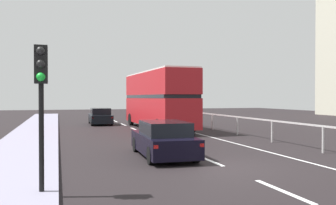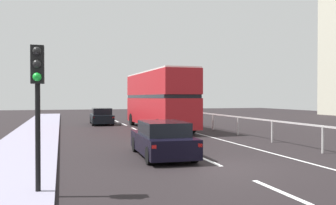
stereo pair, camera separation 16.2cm
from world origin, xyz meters
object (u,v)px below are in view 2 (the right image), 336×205
at_px(double_decker_bus_red, 158,98).
at_px(traffic_signal_pole, 37,82).
at_px(sedan_car_ahead, 102,117).
at_px(hatchback_car_near, 162,140).

distance_m(double_decker_bus_red, traffic_signal_pole, 18.53).
bearing_deg(sedan_car_ahead, hatchback_car_near, -87.12).
relative_size(double_decker_bus_red, sedan_car_ahead, 2.45).
distance_m(double_decker_bus_red, hatchback_car_near, 12.69).
distance_m(double_decker_bus_red, sedan_car_ahead, 7.01).
bearing_deg(double_decker_bus_red, hatchback_car_near, -105.85).
height_order(traffic_signal_pole, sedan_car_ahead, traffic_signal_pole).
height_order(hatchback_car_near, traffic_signal_pole, traffic_signal_pole).
bearing_deg(traffic_signal_pole, hatchback_car_near, 47.27).
xyz_separation_m(hatchback_car_near, sedan_car_ahead, (-0.48, 18.02, 0.00)).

